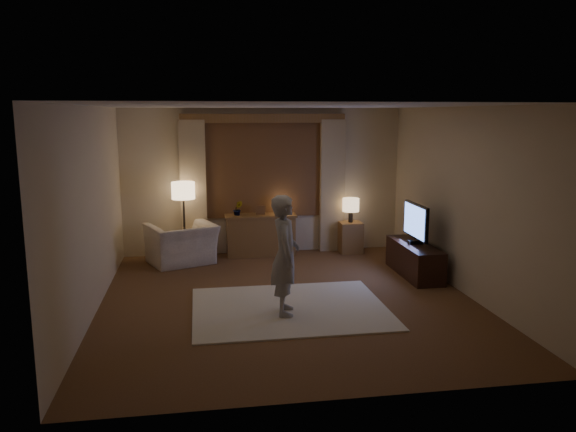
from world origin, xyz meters
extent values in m
cube|color=brown|center=(0.00, 0.00, -0.01)|extent=(5.00, 5.50, 0.02)
cube|color=silver|center=(0.00, 0.00, 2.61)|extent=(5.00, 5.50, 0.02)
cube|color=beige|center=(0.00, 2.76, 1.30)|extent=(5.00, 0.02, 2.60)
cube|color=beige|center=(0.00, -2.76, 1.30)|extent=(5.00, 0.02, 2.60)
cube|color=beige|center=(-2.51, 0.00, 1.30)|extent=(0.02, 5.50, 2.60)
cube|color=beige|center=(2.51, 0.00, 1.30)|extent=(0.02, 5.50, 2.60)
cube|color=black|center=(0.00, 2.73, 1.55)|extent=(2.00, 0.01, 1.70)
cube|color=brown|center=(0.00, 2.72, 1.55)|extent=(2.08, 0.04, 1.78)
cube|color=tan|center=(-1.25, 2.65, 1.20)|extent=(0.45, 0.12, 2.40)
cube|color=tan|center=(1.25, 2.65, 1.20)|extent=(0.45, 0.12, 2.40)
cube|color=brown|center=(0.00, 2.67, 2.42)|extent=(2.90, 0.14, 0.16)
cube|color=beige|center=(-0.03, -0.36, 0.01)|extent=(2.50, 2.00, 0.02)
cube|color=brown|center=(-0.09, 2.50, 0.35)|extent=(1.20, 0.40, 0.70)
cube|color=brown|center=(-0.09, 2.50, 0.80)|extent=(0.16, 0.02, 0.20)
imported|color=#999999|center=(-0.49, 2.50, 0.85)|extent=(0.17, 0.13, 0.30)
cylinder|color=black|center=(0.31, 2.50, 0.76)|extent=(0.08, 0.08, 0.12)
cylinder|color=#FFD299|center=(0.31, 2.50, 0.91)|extent=(0.22, 0.22, 0.18)
cylinder|color=black|center=(-1.42, 2.39, 0.01)|extent=(0.29, 0.29, 0.03)
cylinder|color=black|center=(-1.42, 2.39, 0.54)|extent=(0.04, 0.04, 1.08)
cylinder|color=#FFD299|center=(-1.42, 2.39, 1.21)|extent=(0.40, 0.40, 0.29)
imported|color=beige|center=(-1.47, 2.14, 0.34)|extent=(1.32, 1.25, 0.68)
cube|color=brown|center=(1.55, 2.45, 0.28)|extent=(0.40, 0.40, 0.56)
cylinder|color=black|center=(1.55, 2.45, 0.66)|extent=(0.08, 0.08, 0.20)
cylinder|color=#FFD299|center=(1.55, 2.45, 0.88)|extent=(0.30, 0.30, 0.24)
cube|color=black|center=(2.15, 0.87, 0.25)|extent=(0.45, 1.40, 0.50)
cube|color=black|center=(2.15, 0.87, 0.53)|extent=(0.21, 0.10, 0.06)
cube|color=black|center=(2.15, 0.87, 0.87)|extent=(0.05, 0.88, 0.54)
cube|color=#547CE4|center=(2.12, 0.87, 0.87)|extent=(0.00, 0.82, 0.48)
imported|color=#A6A099|center=(-0.12, -0.55, 0.77)|extent=(0.42, 0.59, 1.51)
camera|label=1|loc=(-1.17, -7.23, 2.51)|focal=35.00mm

